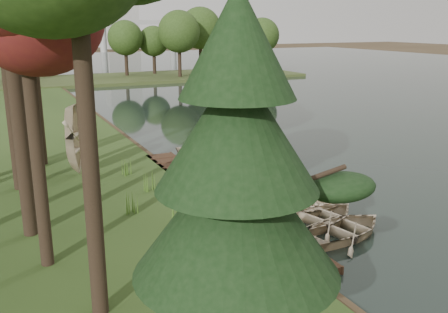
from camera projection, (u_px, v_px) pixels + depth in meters
name	position (u px, v px, depth m)	size (l,w,h in m)	color
ground	(247.00, 196.00, 23.10)	(300.00, 300.00, 0.00)	#3D2F1D
water	(407.00, 98.00, 53.04)	(130.00, 200.00, 0.05)	black
boardwalk	(215.00, 198.00, 22.40)	(1.60, 16.00, 0.30)	#362215
peninsula	(129.00, 78.00, 69.94)	(50.00, 14.00, 0.45)	#38451E
far_trees	(102.00, 33.00, 66.94)	(45.60, 5.60, 8.80)	black
bridge	(73.00, 26.00, 130.94)	(95.90, 4.00, 8.60)	#A5A5A0
building_a	(120.00, 19.00, 155.25)	(10.00, 8.00, 18.00)	#A5A5A0
rowboat_0	(345.00, 227.00, 18.44)	(2.73, 3.83, 0.79)	#C9B492
rowboat_1	(320.00, 215.00, 19.53)	(2.76, 3.86, 0.80)	#C9B492
rowboat_2	(305.00, 205.00, 20.75)	(2.45, 3.43, 0.71)	#C9B492
rowboat_3	(291.00, 194.00, 21.90)	(2.84, 3.98, 0.82)	#C9B492
rowboat_4	(266.00, 187.00, 22.85)	(2.74, 3.84, 0.80)	#C9B492
rowboat_5	(255.00, 180.00, 24.05)	(2.55, 3.58, 0.74)	#2D7E6F
rowboat_6	(244.00, 172.00, 25.44)	(2.16, 3.03, 0.63)	#C9B492
rowboat_7	(236.00, 165.00, 26.48)	(2.63, 3.68, 0.76)	#C9B492
rowboat_8	(220.00, 158.00, 27.69)	(2.85, 3.99, 0.83)	#C9B492
rowboat_9	(211.00, 154.00, 28.79)	(2.44, 3.41, 0.71)	#C9B492
rowboat_10	(204.00, 148.00, 30.27)	(2.39, 3.35, 0.69)	#C9B492
stored_rowboat	(78.00, 168.00, 25.18)	(2.55, 3.57, 0.74)	#C9B492
tree_2	(22.00, 2.00, 13.84)	(3.75, 3.75, 9.69)	black
pine_tree	(237.00, 165.00, 8.68)	(3.80, 3.80, 8.10)	black
reeds_0	(178.00, 210.00, 18.92)	(0.60, 0.60, 1.12)	#3F661E
reeds_1	(131.00, 203.00, 20.08)	(0.60, 0.60, 0.88)	#3F661E
reeds_2	(148.00, 180.00, 22.76)	(0.60, 0.60, 1.00)	#3F661E
reeds_3	(127.00, 166.00, 25.11)	(0.60, 0.60, 0.93)	#3F661E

